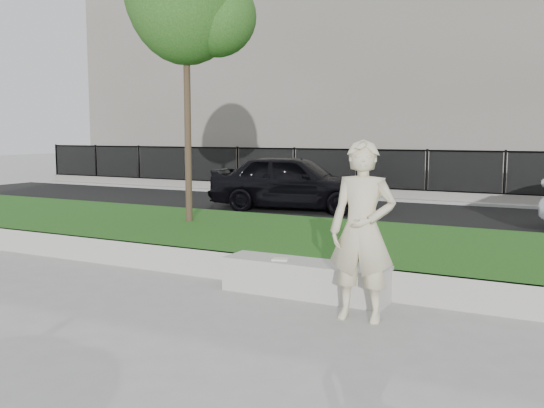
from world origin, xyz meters
The scene contains 11 objects.
ground centered at (0.00, 0.00, 0.00)m, with size 90.00×90.00×0.00m, color gray.
grass_bank centered at (0.00, 3.00, 0.20)m, with size 34.00×4.00×0.40m, color #17380E.
grass_kerb centered at (0.00, 1.04, 0.20)m, with size 34.00×0.08×0.40m, color #A9A79E.
street centered at (0.00, 8.50, 0.02)m, with size 34.00×7.00×0.04m, color black.
far_pavement centered at (0.00, 13.00, 0.06)m, with size 34.00×3.00×0.12m, color gray.
iron_fence centered at (0.00, 12.00, 0.54)m, with size 32.00×0.30×1.50m.
building_facade centered at (0.00, 20.00, 5.00)m, with size 34.00×10.00×10.00m, color slate.
stone_bench centered at (0.53, 0.80, 0.22)m, with size 2.19×0.55×0.45m, color #A9A79E.
man centered at (1.51, 0.16, 1.01)m, with size 0.74×0.48×2.02m, color beige.
book centered at (0.21, 0.72, 0.46)m, with size 0.21×0.15×0.02m, color beige.
car_dark centered at (-3.26, 8.31, 0.79)m, with size 1.78×4.42×1.51m, color black.
Camera 1 is at (3.71, -6.18, 2.10)m, focal length 40.00 mm.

